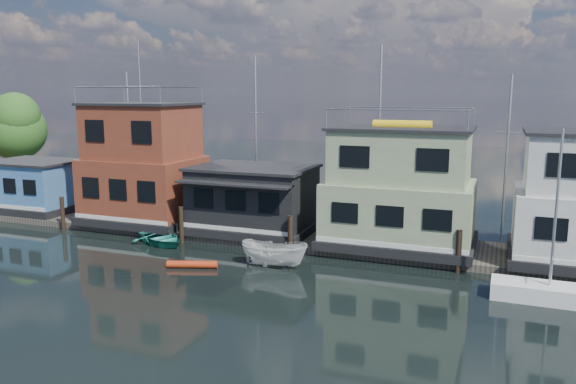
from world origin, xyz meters
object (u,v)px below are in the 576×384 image
at_px(dinghy_white, 269,253).
at_px(houseboat_dark, 253,199).
at_px(red_kayak, 192,264).
at_px(dinghy_teal, 161,238).
at_px(houseboat_red, 144,166).
at_px(day_sailer, 549,292).
at_px(motorboat, 274,254).
at_px(houseboat_blue, 35,186).
at_px(houseboat_green, 400,190).

bearing_deg(dinghy_white, houseboat_dark, 34.75).
xyz_separation_m(red_kayak, dinghy_teal, (-4.05, 3.33, 0.19)).
height_order(houseboat_red, day_sailer, houseboat_red).
height_order(dinghy_teal, motorboat, motorboat).
xyz_separation_m(houseboat_red, red_kayak, (7.66, -6.93, -3.91)).
bearing_deg(motorboat, houseboat_blue, 77.88).
bearing_deg(dinghy_teal, houseboat_blue, 99.69).
xyz_separation_m(houseboat_blue, red_kayak, (17.16, -6.93, -2.01)).
relative_size(houseboat_red, dinghy_teal, 3.19).
distance_m(houseboat_green, red_kayak, 12.11).
distance_m(houseboat_red, houseboat_green, 17.01).
bearing_deg(dinghy_teal, houseboat_red, 70.07).
distance_m(houseboat_red, houseboat_dark, 8.18).
height_order(houseboat_dark, day_sailer, day_sailer).
xyz_separation_m(red_kayak, day_sailer, (16.85, 1.44, 0.24)).
relative_size(houseboat_green, red_kayak, 3.22).
height_order(houseboat_red, houseboat_dark, houseboat_red).
relative_size(red_kayak, dinghy_teal, 0.70).
bearing_deg(houseboat_green, day_sailer, -36.23).
height_order(houseboat_dark, red_kayak, houseboat_dark).
bearing_deg(motorboat, dinghy_teal, 80.14).
bearing_deg(houseboat_dark, houseboat_green, 0.12).
bearing_deg(day_sailer, dinghy_teal, 175.63).
distance_m(dinghy_white, day_sailer, 13.49).
bearing_deg(houseboat_blue, red_kayak, -22.00).
distance_m(houseboat_blue, motorboat, 21.73).
distance_m(houseboat_green, dinghy_teal, 14.23).
distance_m(houseboat_green, dinghy_white, 8.16).
height_order(houseboat_green, dinghy_teal, houseboat_green).
xyz_separation_m(houseboat_blue, houseboat_dark, (17.50, -0.02, 0.21)).
height_order(day_sailer, dinghy_teal, day_sailer).
xyz_separation_m(houseboat_dark, dinghy_teal, (-4.40, -3.58, -2.03)).
relative_size(houseboat_red, houseboat_dark, 1.60).
bearing_deg(day_sailer, houseboat_dark, 162.45).
distance_m(houseboat_blue, houseboat_dark, 17.50).
bearing_deg(day_sailer, houseboat_red, 168.17).
distance_m(houseboat_blue, houseboat_red, 9.69).
xyz_separation_m(houseboat_dark, red_kayak, (-0.34, -6.91, -2.23)).
relative_size(houseboat_green, dinghy_white, 4.07).
height_order(houseboat_blue, red_kayak, houseboat_blue).
height_order(houseboat_blue, houseboat_red, houseboat_red).
xyz_separation_m(houseboat_red, houseboat_dark, (8.00, -0.02, -1.69)).
relative_size(dinghy_white, dinghy_teal, 0.56).
bearing_deg(houseboat_green, motorboat, -136.15).
relative_size(houseboat_blue, motorboat, 1.72).
distance_m(dinghy_teal, motorboat, 8.11).
distance_m(houseboat_red, red_kayak, 11.04).
bearing_deg(dinghy_white, houseboat_green, -50.10).
bearing_deg(red_kayak, houseboat_blue, 139.58).
height_order(houseboat_blue, houseboat_dark, houseboat_dark).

